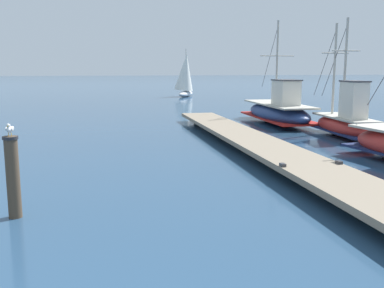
{
  "coord_description": "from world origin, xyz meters",
  "views": [
    {
      "loc": [
        0.42,
        -2.0,
        2.94
      ],
      "look_at": [
        2.44,
        6.78,
        1.4
      ],
      "focal_mm": 41.05,
      "sensor_mm": 36.0,
      "label": 1
    }
  ],
  "objects_px": {
    "fishing_boat_2": "(279,111)",
    "perched_seagull": "(10,129)",
    "distant_sailboat": "(185,75)",
    "mooring_piling": "(13,176)",
    "fishing_boat_1": "(346,121)"
  },
  "relations": [
    {
      "from": "fishing_boat_2",
      "to": "perched_seagull",
      "type": "distance_m",
      "value": 17.5
    },
    {
      "from": "distant_sailboat",
      "to": "perched_seagull",
      "type": "bearing_deg",
      "value": -107.15
    },
    {
      "from": "mooring_piling",
      "to": "perched_seagull",
      "type": "distance_m",
      "value": 0.94
    },
    {
      "from": "mooring_piling",
      "to": "distant_sailboat",
      "type": "relative_size",
      "value": 0.33
    },
    {
      "from": "fishing_boat_1",
      "to": "fishing_boat_2",
      "type": "relative_size",
      "value": 0.81
    },
    {
      "from": "perched_seagull",
      "to": "fishing_boat_2",
      "type": "bearing_deg",
      "value": 48.74
    },
    {
      "from": "mooring_piling",
      "to": "perched_seagull",
      "type": "height_order",
      "value": "perched_seagull"
    },
    {
      "from": "fishing_boat_2",
      "to": "distant_sailboat",
      "type": "relative_size",
      "value": 1.4
    },
    {
      "from": "distant_sailboat",
      "to": "mooring_piling",
      "type": "bearing_deg",
      "value": -107.15
    },
    {
      "from": "fishing_boat_2",
      "to": "mooring_piling",
      "type": "bearing_deg",
      "value": -131.25
    },
    {
      "from": "fishing_boat_2",
      "to": "distant_sailboat",
      "type": "height_order",
      "value": "fishing_boat_2"
    },
    {
      "from": "fishing_boat_1",
      "to": "mooring_piling",
      "type": "bearing_deg",
      "value": -147.13
    },
    {
      "from": "fishing_boat_2",
      "to": "perched_seagull",
      "type": "relative_size",
      "value": 18.81
    },
    {
      "from": "fishing_boat_1",
      "to": "distant_sailboat",
      "type": "relative_size",
      "value": 1.13
    },
    {
      "from": "fishing_boat_1",
      "to": "distant_sailboat",
      "type": "distance_m",
      "value": 29.36
    }
  ]
}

